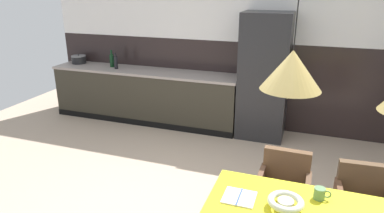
% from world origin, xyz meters
% --- Properties ---
extents(back_wall_splashback_dark, '(6.99, 0.12, 1.43)m').
position_xyz_m(back_wall_splashback_dark, '(0.00, 2.82, 0.72)').
color(back_wall_splashback_dark, black).
rests_on(back_wall_splashback_dark, ground).
extents(kitchen_counter, '(3.35, 0.63, 0.91)m').
position_xyz_m(kitchen_counter, '(-1.69, 2.46, 0.45)').
color(kitchen_counter, '#312E24').
rests_on(kitchen_counter, ground).
extents(refrigerator_column, '(0.72, 0.60, 1.93)m').
position_xyz_m(refrigerator_column, '(0.36, 2.46, 0.97)').
color(refrigerator_column, '#232326').
rests_on(refrigerator_column, ground).
extents(armchair_corner_seat, '(0.52, 0.50, 0.76)m').
position_xyz_m(armchair_corner_seat, '(1.60, 0.30, 0.49)').
color(armchair_corner_seat, brown).
rests_on(armchair_corner_seat, ground).
extents(armchair_by_stool, '(0.50, 0.48, 0.77)m').
position_xyz_m(armchair_by_stool, '(0.90, 0.32, 0.50)').
color(armchair_by_stool, brown).
rests_on(armchair_by_stool, ground).
extents(fruit_bowl, '(0.27, 0.27, 0.09)m').
position_xyz_m(fruit_bowl, '(0.95, -0.48, 0.79)').
color(fruit_bowl, silver).
rests_on(fruit_bowl, dining_table).
extents(open_book, '(0.24, 0.23, 0.02)m').
position_xyz_m(open_book, '(0.61, -0.46, 0.74)').
color(open_book, white).
rests_on(open_book, dining_table).
extents(mug_glass_clear, '(0.13, 0.09, 0.09)m').
position_xyz_m(mug_glass_clear, '(1.19, -0.26, 0.78)').
color(mug_glass_clear, '#5B8456').
rests_on(mug_glass_clear, dining_table).
extents(cooking_pot, '(0.27, 0.27, 0.17)m').
position_xyz_m(cooking_pot, '(-3.08, 2.56, 0.98)').
color(cooking_pot, black).
rests_on(cooking_pot, kitchen_counter).
extents(bottle_oil_tall, '(0.06, 0.06, 0.28)m').
position_xyz_m(bottle_oil_tall, '(-2.19, 2.40, 1.03)').
color(bottle_oil_tall, black).
rests_on(bottle_oil_tall, kitchen_counter).
extents(bottle_vinegar_dark, '(0.07, 0.07, 0.30)m').
position_xyz_m(bottle_vinegar_dark, '(-2.34, 2.50, 1.03)').
color(bottle_vinegar_dark, '#0F3319').
rests_on(bottle_vinegar_dark, kitchen_counter).
extents(pendant_lamp_over_table_near, '(0.40, 0.40, 1.17)m').
position_xyz_m(pendant_lamp_over_table_near, '(0.90, -0.46, 1.78)').
color(pendant_lamp_over_table_near, black).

